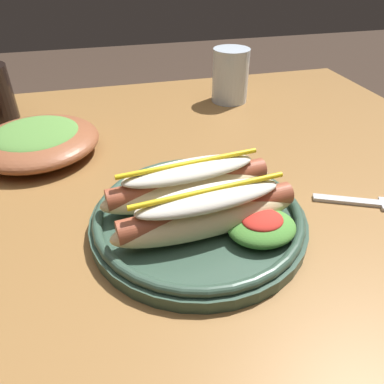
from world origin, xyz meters
The scene contains 5 objects.
dining_table centered at (0.00, 0.00, 0.63)m, with size 1.11×0.85×0.74m.
hot_dog_plate centered at (0.05, -0.12, 0.77)m, with size 0.26×0.26×0.08m.
fork centered at (0.28, -0.13, 0.74)m, with size 0.12×0.07×0.00m.
water_cup centered at (0.22, 0.27, 0.79)m, with size 0.07×0.07×0.11m, color silver.
side_bowl centered at (-0.15, 0.12, 0.76)m, with size 0.19×0.19×0.05m.
Camera 1 is at (-0.05, -0.45, 1.03)m, focal length 34.45 mm.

